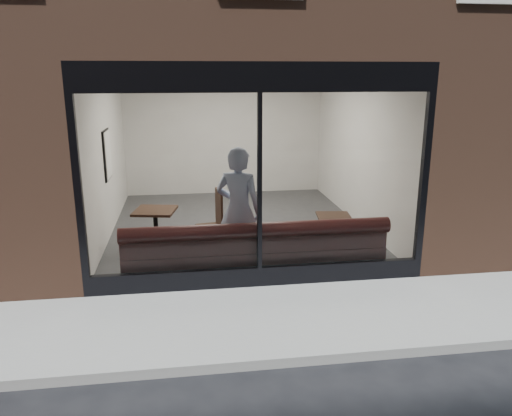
{
  "coord_description": "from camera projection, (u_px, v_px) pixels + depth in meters",
  "views": [
    {
      "loc": [
        -1.03,
        -4.7,
        3.06
      ],
      "look_at": [
        0.0,
        2.4,
        1.1
      ],
      "focal_mm": 35.0,
      "sensor_mm": 36.0,
      "label": 1
    }
  ],
  "objects": [
    {
      "name": "wall_poster",
      "position": [
        108.0,
        155.0,
        9.38
      ],
      "size": [
        0.02,
        0.66,
        0.88
      ],
      "primitive_type": "cube",
      "color": "white",
      "rests_on": "cafe_wall_left"
    },
    {
      "name": "host_building_backfill",
      "position": [
        216.0,
        121.0,
        15.52
      ],
      "size": [
        5.0,
        6.0,
        3.2
      ],
      "primitive_type": "cube",
      "color": "brown",
      "rests_on": "ground"
    },
    {
      "name": "sidewalk_near",
      "position": [
        272.0,
        319.0,
        6.39
      ],
      "size": [
        40.0,
        2.0,
        0.01
      ],
      "primitive_type": "cube",
      "color": "gray",
      "rests_on": "ground"
    },
    {
      "name": "storefront_header",
      "position": [
        260.0,
        77.0,
        6.61
      ],
      "size": [
        5.0,
        0.1,
        0.4
      ],
      "primitive_type": "cube",
      "color": "black",
      "rests_on": "host_building_upper"
    },
    {
      "name": "cafe_table_right",
      "position": [
        334.0,
        216.0,
        8.3
      ],
      "size": [
        0.61,
        0.61,
        0.04
      ],
      "primitive_type": "cube",
      "rotation": [
        0.0,
        0.0,
        -0.14
      ],
      "color": "black",
      "rests_on": "cafe_floor"
    },
    {
      "name": "cafe_wall_back",
      "position": [
        224.0,
        132.0,
        12.65
      ],
      "size": [
        5.0,
        0.0,
        5.0
      ],
      "primitive_type": "plane",
      "rotation": [
        1.57,
        0.0,
        0.0
      ],
      "color": "silver",
      "rests_on": "ground"
    },
    {
      "name": "storefront_kick",
      "position": [
        259.0,
        276.0,
        7.36
      ],
      "size": [
        5.0,
        0.1,
        0.3
      ],
      "primitive_type": "cube",
      "color": "black",
      "rests_on": "ground"
    },
    {
      "name": "storefront_mullion",
      "position": [
        260.0,
        184.0,
        6.99
      ],
      "size": [
        0.06,
        0.1,
        2.5
      ],
      "primitive_type": "cube",
      "color": "black",
      "rests_on": "storefront_kick"
    },
    {
      "name": "cafe_wall_left",
      "position": [
        106.0,
        152.0,
        9.44
      ],
      "size": [
        0.0,
        6.0,
        6.0
      ],
      "primitive_type": "plane",
      "rotation": [
        1.57,
        0.0,
        1.57
      ],
      "color": "silver",
      "rests_on": "ground"
    },
    {
      "name": "banquette",
      "position": [
        255.0,
        262.0,
        7.72
      ],
      "size": [
        4.0,
        0.55,
        0.45
      ],
      "primitive_type": "cube",
      "color": "#341513",
      "rests_on": "cafe_floor"
    },
    {
      "name": "cafe_ceiling",
      "position": [
        236.0,
        65.0,
        9.37
      ],
      "size": [
        6.0,
        6.0,
        0.0
      ],
      "primitive_type": "plane",
      "rotation": [
        3.14,
        0.0,
        0.0
      ],
      "color": "white",
      "rests_on": "host_building_upper"
    },
    {
      "name": "cafe_floor",
      "position": [
        238.0,
        226.0,
        10.21
      ],
      "size": [
        6.0,
        6.0,
        0.0
      ],
      "primitive_type": "plane",
      "color": "#2D2D30",
      "rests_on": "ground"
    },
    {
      "name": "kerb_near",
      "position": [
        289.0,
        360.0,
        5.37
      ],
      "size": [
        40.0,
        0.1,
        0.12
      ],
      "primitive_type": "cube",
      "color": "gray",
      "rests_on": "ground"
    },
    {
      "name": "storefront_glass",
      "position": [
        260.0,
        184.0,
        6.96
      ],
      "size": [
        4.8,
        0.0,
        4.8
      ],
      "primitive_type": "plane",
      "rotation": [
        1.57,
        0.0,
        0.0
      ],
      "color": "white",
      "rests_on": "storefront_kick"
    },
    {
      "name": "ground",
      "position": [
        288.0,
        363.0,
        5.44
      ],
      "size": [
        120.0,
        120.0,
        0.0
      ],
      "primitive_type": "plane",
      "color": "black",
      "rests_on": "ground"
    },
    {
      "name": "cafe_table_left",
      "position": [
        155.0,
        211.0,
        8.65
      ],
      "size": [
        0.8,
        0.8,
        0.04
      ],
      "primitive_type": "cube",
      "rotation": [
        0.0,
        0.0,
        -0.2
      ],
      "color": "black",
      "rests_on": "cafe_floor"
    },
    {
      "name": "host_building_pier_right",
      "position": [
        366.0,
        130.0,
        13.18
      ],
      "size": [
        2.5,
        12.0,
        3.2
      ],
      "primitive_type": "cube",
      "color": "brown",
      "rests_on": "ground"
    },
    {
      "name": "host_building_pier_left",
      "position": [
        71.0,
        134.0,
        12.13
      ],
      "size": [
        2.5,
        12.0,
        3.2
      ],
      "primitive_type": "cube",
      "color": "brown",
      "rests_on": "ground"
    },
    {
      "name": "cafe_chair_left",
      "position": [
        210.0,
        227.0,
        9.4
      ],
      "size": [
        0.53,
        0.53,
        0.04
      ],
      "primitive_type": "cube",
      "rotation": [
        0.0,
        0.0,
        3.31
      ],
      "color": "black",
      "rests_on": "cafe_floor"
    },
    {
      "name": "cafe_wall_right",
      "position": [
        359.0,
        147.0,
        10.14
      ],
      "size": [
        0.0,
        6.0,
        6.0
      ],
      "primitive_type": "plane",
      "rotation": [
        1.57,
        0.0,
        -1.57
      ],
      "color": "silver",
      "rests_on": "ground"
    },
    {
      "name": "person",
      "position": [
        239.0,
        210.0,
        7.75
      ],
      "size": [
        0.86,
        0.73,
        1.98
      ],
      "primitive_type": "imported",
      "rotation": [
        0.0,
        0.0,
        2.71
      ],
      "color": "#9EABCD",
      "rests_on": "cafe_floor"
    }
  ]
}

